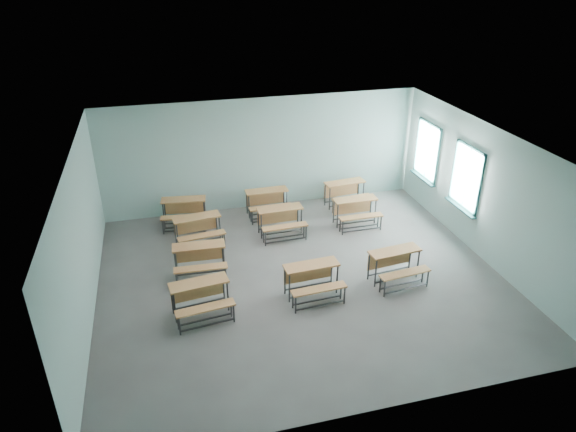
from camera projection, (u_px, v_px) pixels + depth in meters
name	position (u px, v px, depth m)	size (l,w,h in m)	color
room	(305.00, 215.00, 11.08)	(9.04, 8.04, 3.24)	slate
desk_unit_r0c0	(201.00, 295.00, 10.33)	(1.27, 0.93, 0.74)	#AB703D
desk_unit_r0c1	(313.00, 277.00, 10.91)	(1.23, 0.86, 0.74)	#AB703D
desk_unit_r0c2	(396.00, 262.00, 11.44)	(1.26, 0.92, 0.74)	#AB703D
desk_unit_r1c0	(200.00, 257.00, 11.64)	(1.22, 0.85, 0.74)	#AB703D
desk_unit_r2c0	(198.00, 227.00, 12.92)	(1.28, 0.94, 0.74)	#AB703D
desk_unit_r2c1	(281.00, 218.00, 13.35)	(1.21, 0.83, 0.74)	#AB703D
desk_unit_r2c2	(356.00, 208.00, 13.86)	(1.19, 0.80, 0.74)	#AB703D
desk_unit_r3c0	(184.00, 209.00, 13.84)	(1.28, 0.94, 0.74)	#AB703D
desk_unit_r3c1	(268.00, 199.00, 14.37)	(1.19, 0.81, 0.74)	#AB703D
desk_unit_r3c2	(346.00, 191.00, 14.89)	(1.26, 0.91, 0.74)	#AB703D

